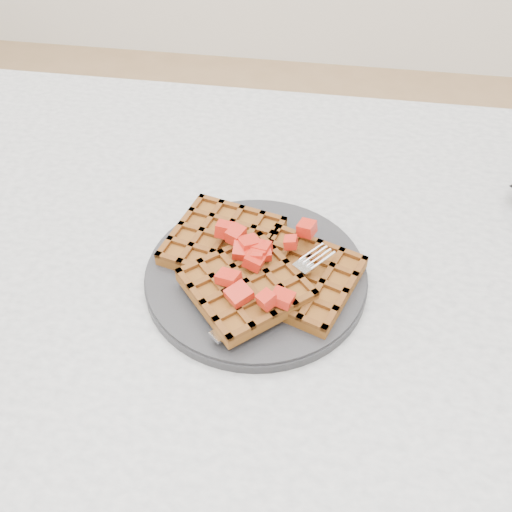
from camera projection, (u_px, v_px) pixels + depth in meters
name	position (u px, v px, depth m)	size (l,w,h in m)	color
ground	(287.00, 505.00, 1.22)	(4.00, 4.00, 0.00)	tan
table	(305.00, 323.00, 0.77)	(1.20, 0.80, 0.75)	silver
plate	(256.00, 275.00, 0.66)	(0.26, 0.26, 0.02)	#262629
waffles	(256.00, 266.00, 0.65)	(0.24, 0.23, 0.03)	brown
strawberry_pile	(256.00, 247.00, 0.63)	(0.15, 0.15, 0.02)	#A40900
fork	(282.00, 292.00, 0.62)	(0.02, 0.18, 0.02)	silver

